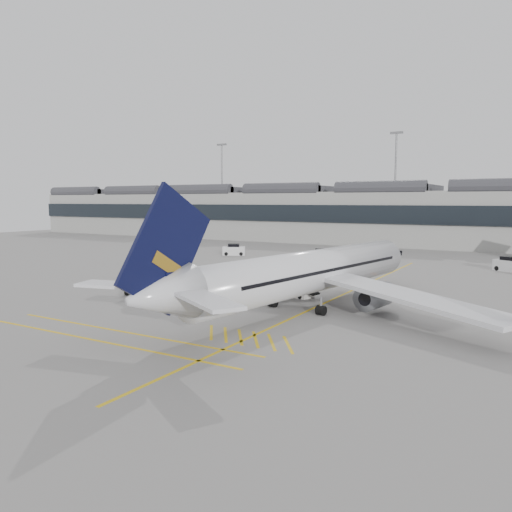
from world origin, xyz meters
The scene contains 18 objects.
ground centered at (0.00, 0.00, 0.00)m, with size 220.00×220.00×0.00m, color gray.
terminal centered at (0.00, 71.93, 6.14)m, with size 200.00×20.45×12.40m.
light_masts centered at (-1.67, 86.00, 14.49)m, with size 113.00×0.60×25.45m.
apron_markings centered at (10.00, 10.00, 0.01)m, with size 0.25×60.00×0.01m, color gold.
airliner_main centered at (9.42, 3.91, 3.02)m, with size 35.01×38.52×10.29m.
belt_loader centered at (5.94, 8.08, 0.58)m, with size 5.00×2.55×1.98m.
baggage_cart_a centered at (5.42, 7.33, 0.94)m, with size 2.07×1.91×1.75m.
baggage_cart_b centered at (-0.60, 3.73, 1.08)m, with size 2.04×1.74×2.01m.
baggage_cart_c centered at (-2.74, 5.16, 0.89)m, with size 1.74×1.50×1.66m.
baggage_cart_d centered at (1.14, 2.68, 1.05)m, with size 2.19×1.96×1.97m.
ramp_agent_a centered at (2.43, 6.40, 0.79)m, with size 0.58×0.38×1.58m, color #FF610D.
ramp_agent_b centered at (1.26, 5.79, 1.00)m, with size 0.97×0.75×1.99m, color orange.
pushback_tug centered at (-7.35, 0.81, 0.55)m, with size 2.44×1.78×1.24m.
safety_cone_nose centered at (12.01, 18.70, 0.25)m, with size 0.36×0.36×0.49m, color #F24C0A.
safety_cone_engine centered at (14.01, 9.33, 0.25)m, with size 0.36×0.36×0.51m, color #F24C0A.
service_van_left centered at (-18.59, 35.68, 0.86)m, with size 4.18×3.47×1.92m.
service_van_mid centered at (-3.06, 37.11, 0.78)m, with size 3.17×3.80×1.75m.
service_van_right centered at (23.07, 37.41, 0.87)m, with size 4.24×3.49×1.95m.
Camera 1 is at (26.86, -34.86, 9.16)m, focal length 35.00 mm.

